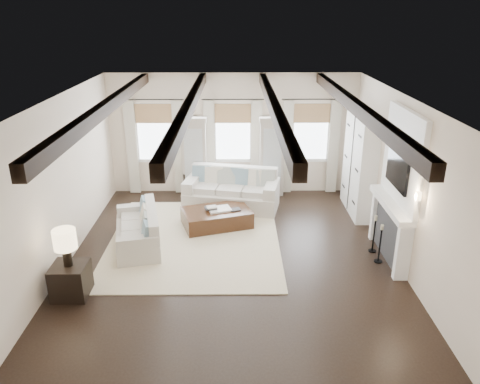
{
  "coord_description": "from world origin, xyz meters",
  "views": [
    {
      "loc": [
        0.08,
        -8.32,
        4.68
      ],
      "look_at": [
        0.16,
        0.71,
        1.15
      ],
      "focal_mm": 35.0,
      "sensor_mm": 36.0,
      "label": 1
    }
  ],
  "objects_px": {
    "side_table_back": "(192,183)",
    "ottoman": "(217,218)",
    "side_table_front": "(71,280)",
    "sofa_left": "(140,231)",
    "sofa_back": "(232,191)"
  },
  "relations": [
    {
      "from": "side_table_front",
      "to": "ottoman",
      "type": "bearing_deg",
      "value": 49.14
    },
    {
      "from": "sofa_back",
      "to": "sofa_left",
      "type": "xyz_separation_m",
      "value": [
        -1.93,
        -2.07,
        -0.08
      ]
    },
    {
      "from": "sofa_back",
      "to": "ottoman",
      "type": "height_order",
      "value": "sofa_back"
    },
    {
      "from": "side_table_back",
      "to": "ottoman",
      "type": "bearing_deg",
      "value": -69.98
    },
    {
      "from": "sofa_left",
      "to": "side_table_back",
      "type": "xyz_separation_m",
      "value": [
        0.85,
        2.95,
        -0.01
      ]
    },
    {
      "from": "ottoman",
      "to": "side_table_back",
      "type": "height_order",
      "value": "side_table_back"
    },
    {
      "from": "sofa_back",
      "to": "sofa_left",
      "type": "distance_m",
      "value": 2.83
    },
    {
      "from": "sofa_back",
      "to": "side_table_front",
      "type": "height_order",
      "value": "sofa_back"
    },
    {
      "from": "ottoman",
      "to": "side_table_back",
      "type": "bearing_deg",
      "value": 92.47
    },
    {
      "from": "ottoman",
      "to": "sofa_left",
      "type": "bearing_deg",
      "value": -167.19
    },
    {
      "from": "sofa_left",
      "to": "side_table_back",
      "type": "height_order",
      "value": "sofa_left"
    },
    {
      "from": "ottoman",
      "to": "side_table_front",
      "type": "bearing_deg",
      "value": -148.41
    },
    {
      "from": "side_table_back",
      "to": "sofa_back",
      "type": "bearing_deg",
      "value": -39.08
    },
    {
      "from": "side_table_front",
      "to": "side_table_back",
      "type": "relative_size",
      "value": 0.96
    },
    {
      "from": "ottoman",
      "to": "side_table_back",
      "type": "distance_m",
      "value": 2.16
    }
  ]
}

